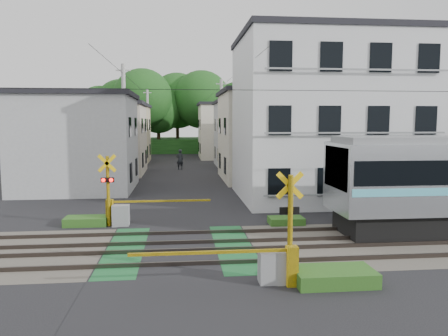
{
  "coord_description": "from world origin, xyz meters",
  "views": [
    {
      "loc": [
        0.0,
        -15.02,
        4.43
      ],
      "look_at": [
        2.07,
        5.0,
        2.29
      ],
      "focal_mm": 35.0,
      "sensor_mm": 36.0,
      "label": 1
    }
  ],
  "objects": [
    {
      "name": "ground",
      "position": [
        0.0,
        0.0,
        0.0
      ],
      "size": [
        120.0,
        120.0,
        0.0
      ],
      "primitive_type": "plane",
      "color": "black"
    },
    {
      "name": "track_bed",
      "position": [
        0.0,
        0.0,
        0.04
      ],
      "size": [
        120.0,
        120.0,
        0.14
      ],
      "color": "#47423A",
      "rests_on": "ground"
    },
    {
      "name": "pedestrian",
      "position": [
        0.06,
        25.56,
        0.94
      ],
      "size": [
        0.81,
        0.69,
        1.88
      ],
      "primitive_type": "imported",
      "rotation": [
        0.0,
        0.0,
        3.56
      ],
      "color": "#22262B",
      "rests_on": "ground"
    },
    {
      "name": "crossing_signal_near",
      "position": [
        2.59,
        -3.65,
        0.71
      ],
      "size": [
        4.74,
        0.65,
        3.09
      ],
      "color": "yellow",
      "rests_on": "ground"
    },
    {
      "name": "crossing_signal_far",
      "position": [
        -2.59,
        3.65,
        0.71
      ],
      "size": [
        4.74,
        0.65,
        3.09
      ],
      "color": "yellow",
      "rests_on": "ground"
    },
    {
      "name": "tree_hill",
      "position": [
        1.31,
        48.19,
        6.08
      ],
      "size": [
        40.0,
        13.86,
        11.59
      ],
      "color": "#1D4C19",
      "rests_on": "ground"
    },
    {
      "name": "weed_patches",
      "position": [
        1.76,
        -0.09,
        0.18
      ],
      "size": [
        10.25,
        8.8,
        0.4
      ],
      "color": "#2D5E1E",
      "rests_on": "ground"
    },
    {
      "name": "houses_row",
      "position": [
        0.25,
        25.92,
        3.24
      ],
      "size": [
        22.07,
        31.35,
        6.8
      ],
      "color": "#AEB1B3",
      "rests_on": "ground"
    },
    {
      "name": "catenary",
      "position": [
        6.0,
        0.03,
        3.7
      ],
      "size": [
        60.0,
        5.04,
        7.0
      ],
      "color": "#2D2D33",
      "rests_on": "ground"
    },
    {
      "name": "utility_poles",
      "position": [
        -1.05,
        23.01,
        4.08
      ],
      "size": [
        7.9,
        42.0,
        8.0
      ],
      "color": "#A5A5A0",
      "rests_on": "ground"
    },
    {
      "name": "apartment_block",
      "position": [
        8.5,
        9.49,
        4.66
      ],
      "size": [
        10.2,
        8.36,
        9.3
      ],
      "color": "silver",
      "rests_on": "ground"
    }
  ]
}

